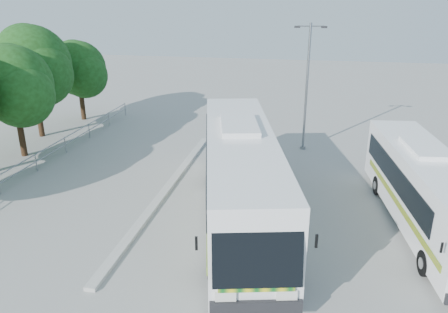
% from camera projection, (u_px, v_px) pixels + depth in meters
% --- Properties ---
extents(ground, '(100.00, 100.00, 0.00)m').
position_uv_depth(ground, '(203.00, 213.00, 19.16)').
color(ground, gray).
rests_on(ground, ground).
extents(kerb_divider, '(0.40, 16.00, 0.15)m').
position_uv_depth(kerb_divider, '(167.00, 189.00, 21.39)').
color(kerb_divider, '#B2B2AD').
rests_on(kerb_divider, ground).
extents(railing, '(0.06, 22.00, 1.00)m').
position_uv_depth(railing, '(46.00, 152.00, 24.40)').
color(railing, gray).
rests_on(railing, ground).
extents(tree_far_c, '(4.97, 4.69, 6.49)m').
position_uv_depth(tree_far_c, '(14.00, 85.00, 24.57)').
color(tree_far_c, '#382314').
rests_on(tree_far_c, ground).
extents(tree_far_d, '(5.62, 5.30, 7.33)m').
position_uv_depth(tree_far_d, '(33.00, 64.00, 28.00)').
color(tree_far_d, '#382314').
rests_on(tree_far_d, ground).
extents(tree_far_e, '(4.54, 4.28, 5.92)m').
position_uv_depth(tree_far_e, '(79.00, 69.00, 32.34)').
color(tree_far_e, '#382314').
rests_on(tree_far_e, ground).
extents(coach_main, '(5.64, 13.62, 3.71)m').
position_uv_depth(coach_main, '(240.00, 173.00, 18.14)').
color(coach_main, white).
rests_on(coach_main, ground).
extents(coach_adjacent, '(3.41, 11.09, 3.03)m').
position_uv_depth(coach_adjacent, '(426.00, 190.00, 17.51)').
color(coach_adjacent, white).
rests_on(coach_adjacent, ground).
extents(lamppost, '(1.85, 0.33, 7.54)m').
position_uv_depth(lamppost, '(307.00, 82.00, 25.77)').
color(lamppost, gray).
rests_on(lamppost, ground).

